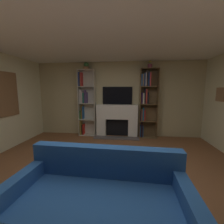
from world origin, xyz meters
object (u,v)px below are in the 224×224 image
at_px(potted_plant, 86,66).
at_px(bookshelf_left, 86,103).
at_px(fireplace, 117,119).
at_px(couch, 100,206).
at_px(tv, 117,96).
at_px(vase_with_flowers, 150,66).
at_px(bookshelf_right, 146,101).

bearing_deg(potted_plant, bookshelf_left, 144.77).
xyz_separation_m(fireplace, couch, (0.10, -3.53, -0.30)).
distance_m(fireplace, couch, 3.54).
distance_m(bookshelf_left, potted_plant, 1.24).
height_order(fireplace, couch, fireplace).
distance_m(tv, vase_with_flowers, 1.42).
height_order(bookshelf_left, potted_plant, potted_plant).
xyz_separation_m(bookshelf_right, vase_with_flowers, (0.07, -0.03, 1.13)).
xyz_separation_m(bookshelf_left, bookshelf_right, (2.08, -0.02, 0.10)).
relative_size(vase_with_flowers, couch, 0.12).
height_order(vase_with_flowers, couch, vase_with_flowers).
bearing_deg(potted_plant, tv, 6.59).
height_order(bookshelf_right, potted_plant, potted_plant).
xyz_separation_m(bookshelf_left, potted_plant, (0.07, -0.05, 1.24)).
bearing_deg(bookshelf_right, potted_plant, -179.16).
height_order(bookshelf_left, couch, bookshelf_left).
relative_size(potted_plant, vase_with_flowers, 0.99).
bearing_deg(bookshelf_left, potted_plant, -35.23).
distance_m(bookshelf_left, couch, 3.85).
distance_m(fireplace, vase_with_flowers, 2.05).
relative_size(potted_plant, couch, 0.12).
xyz_separation_m(fireplace, bookshelf_left, (-1.11, 0.03, 0.54)).
relative_size(fireplace, vase_with_flowers, 6.27).
bearing_deg(potted_plant, bookshelf_right, 0.84).
xyz_separation_m(potted_plant, vase_with_flowers, (2.08, -0.00, -0.02)).
bearing_deg(vase_with_flowers, bookshelf_left, 178.69).
xyz_separation_m(bookshelf_left, couch, (1.21, -3.56, -0.84)).
xyz_separation_m(fireplace, vase_with_flowers, (1.04, -0.02, 1.76)).
relative_size(bookshelf_right, couch, 1.15).
relative_size(fireplace, potted_plant, 6.35).
bearing_deg(tv, vase_with_flowers, -6.64).
relative_size(bookshelf_left, vase_with_flowers, 9.49).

